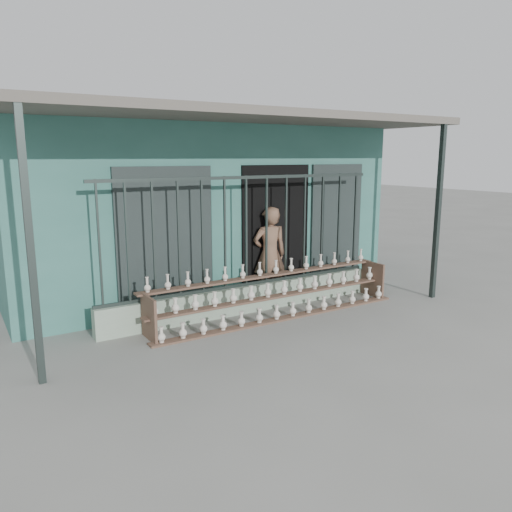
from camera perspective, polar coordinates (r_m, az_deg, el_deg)
ground at (r=7.35m, az=4.17°, el=-8.98°), size 60.00×60.00×0.00m
workshop_building at (r=10.65m, az=-9.24°, el=6.20°), size 7.40×6.60×3.21m
parapet_wall at (r=8.31m, az=-1.09°, el=-4.90°), size 5.00×0.20×0.45m
security_fence at (r=8.07m, az=-1.12°, el=2.79°), size 5.00×0.04×1.80m
shelf_rack at (r=8.10m, az=2.37°, el=-4.31°), size 4.50×0.68×0.85m
elderly_woman at (r=8.79m, az=1.57°, el=0.16°), size 0.69×0.52×1.69m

